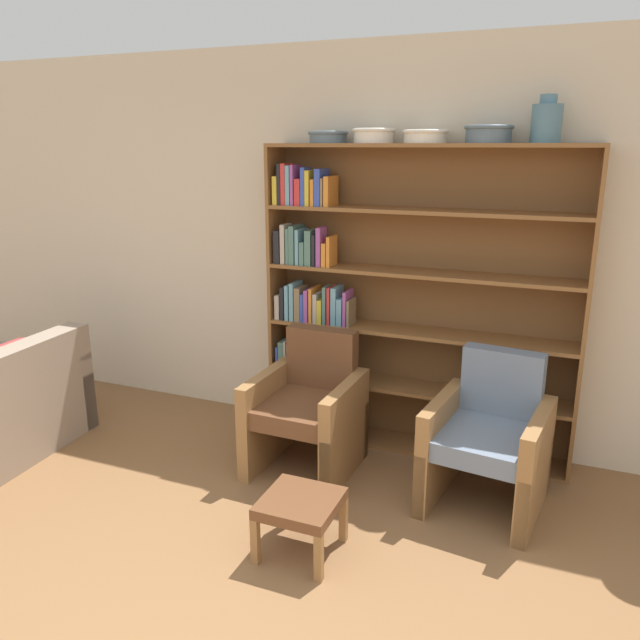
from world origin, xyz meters
name	(u,v)px	position (x,y,z in m)	size (l,w,h in m)	color
wall_back	(404,250)	(0.00, 2.70, 1.38)	(12.00, 0.06, 2.75)	beige
bookshelf	(386,304)	(-0.06, 2.52, 1.02)	(2.12, 0.30, 2.09)	brown
bowl_terracotta	(328,136)	(-0.49, 2.51, 2.13)	(0.27, 0.27, 0.08)	slate
bowl_stoneware	(374,135)	(-0.18, 2.51, 2.14)	(0.28, 0.28, 0.09)	silver
bowl_copper	(425,135)	(0.16, 2.51, 2.14)	(0.29, 0.29, 0.08)	silver
bowl_olive	(489,133)	(0.55, 2.51, 2.15)	(0.29, 0.29, 0.10)	slate
vase_tall	(547,122)	(0.87, 2.51, 2.21)	(0.17, 0.17, 0.27)	slate
armchair_leather	(308,409)	(-0.42, 1.98, 0.41)	(0.66, 0.70, 0.90)	olive
armchair_cushioned	(489,439)	(0.75, 1.97, 0.41)	(0.72, 0.75, 0.90)	olive
footstool	(300,507)	(-0.09, 1.10, 0.26)	(0.39, 0.39, 0.32)	olive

